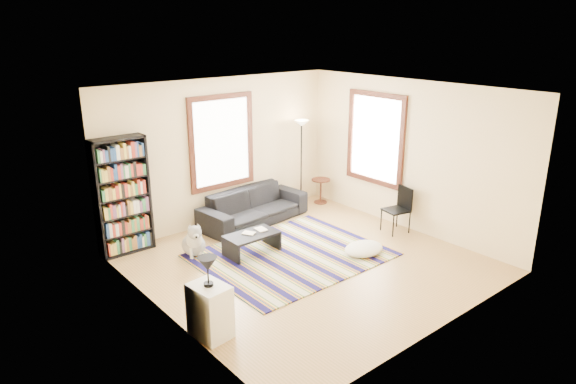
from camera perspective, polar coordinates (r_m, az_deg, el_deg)
floor at (r=8.52m, az=2.17°, el=-8.18°), size 5.00×5.00×0.10m
ceiling at (r=7.68m, az=2.44°, el=11.58°), size 5.00×5.00×0.10m
wall_back at (r=9.95m, az=-7.59°, el=4.49°), size 5.00×0.10×2.80m
wall_front at (r=6.43m, az=17.70°, el=-4.01°), size 5.00×0.10×2.80m
wall_left at (r=6.64m, az=-14.33°, el=-3.00°), size 0.10×5.00×2.80m
wall_right at (r=9.81m, az=13.47°, el=3.95°), size 0.10×5.00×2.80m
window_back at (r=9.84m, az=-7.39°, el=5.54°), size 1.20×0.06×1.60m
window_right at (r=10.19m, az=9.69°, el=5.87°), size 0.06×1.20×1.60m
rug at (r=8.75m, az=0.37°, el=-6.99°), size 2.99×2.39×0.02m
sofa at (r=10.08m, az=-3.85°, el=-1.59°), size 1.12×2.32×0.65m
bookshelf at (r=8.97m, az=-17.94°, el=-0.47°), size 0.90×0.30×2.00m
coffee_table at (r=8.77m, az=-4.04°, el=-5.75°), size 1.00×0.73×0.36m
book_a at (r=8.64m, az=-4.61°, el=-4.77°), size 0.26×0.24×0.02m
book_b at (r=8.81m, az=-3.47°, el=-4.28°), size 0.18×0.24×0.02m
floor_cushion at (r=8.87m, az=8.41°, el=-6.24°), size 0.79×0.63×0.18m
floor_lamp at (r=10.76m, az=1.48°, el=3.11°), size 0.34×0.34×1.86m
side_table at (r=11.17m, az=3.65°, el=0.11°), size 0.46×0.46×0.54m
folding_chair at (r=9.75m, az=11.91°, el=-2.00°), size 0.50×0.48×0.86m
white_cabinet at (r=6.60m, az=-8.66°, el=-12.92°), size 0.43×0.54×0.70m
table_lamp at (r=6.34m, az=-8.89°, el=-8.73°), size 0.27×0.27×0.38m
dog at (r=8.80m, az=-10.49°, el=-5.10°), size 0.60×0.71×0.60m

